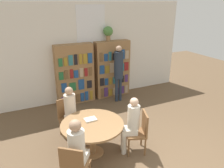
{
  "coord_description": "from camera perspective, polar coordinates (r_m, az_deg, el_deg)",
  "views": [
    {
      "loc": [
        -2.32,
        -2.48,
        2.99
      ],
      "look_at": [
        -0.13,
        2.12,
        1.05
      ],
      "focal_mm": 35.0,
      "sensor_mm": 36.0,
      "label": 1
    }
  ],
  "objects": [
    {
      "name": "chair_left_side",
      "position": [
        5.25,
        -11.48,
        -7.95
      ],
      "size": [
        0.49,
        0.49,
        0.89
      ],
      "rotation": [
        0.0,
        0.0,
        -2.87
      ],
      "color": "brown",
      "rests_on": "ground_plane"
    },
    {
      "name": "chair_near_camera",
      "position": [
        3.82,
        -9.79,
        -20.25
      ],
      "size": [
        0.56,
        0.56,
        0.89
      ],
      "rotation": [
        0.0,
        0.0,
        -0.67
      ],
      "color": "brown",
      "rests_on": "ground_plane"
    },
    {
      "name": "seated_reader_left",
      "position": [
        5.01,
        -10.59,
        -6.68
      ],
      "size": [
        0.33,
        0.39,
        1.24
      ],
      "rotation": [
        0.0,
        0.0,
        -2.87
      ],
      "color": "beige",
      "rests_on": "ground_plane"
    },
    {
      "name": "wall_back",
      "position": [
        6.93,
        -5.39,
        8.38
      ],
      "size": [
        6.4,
        0.07,
        3.0
      ],
      "color": "silver",
      "rests_on": "ground_plane"
    },
    {
      "name": "reading_table",
      "position": [
        4.48,
        -5.16,
        -11.44
      ],
      "size": [
        1.26,
        1.26,
        0.71
      ],
      "color": "olive",
      "rests_on": "ground_plane"
    },
    {
      "name": "librarian_standing",
      "position": [
        6.65,
        1.73,
        4.07
      ],
      "size": [
        0.28,
        0.55,
        1.77
      ],
      "color": "#232D3D",
      "rests_on": "ground_plane"
    },
    {
      "name": "bookshelf_left",
      "position": [
        6.72,
        -9.68,
        2.52
      ],
      "size": [
        1.14,
        0.34,
        1.83
      ],
      "color": "olive",
      "rests_on": "ground_plane"
    },
    {
      "name": "flower_vase",
      "position": [
        6.83,
        -1.02,
        13.43
      ],
      "size": [
        0.3,
        0.3,
        0.45
      ],
      "color": "#997047",
      "rests_on": "bookshelf_right"
    },
    {
      "name": "bookshelf_right",
      "position": [
        7.14,
        0.07,
        3.91
      ],
      "size": [
        1.14,
        0.34,
        1.83
      ],
      "color": "olive",
      "rests_on": "ground_plane"
    },
    {
      "name": "chair_far_side",
      "position": [
        4.63,
        7.23,
        -11.88
      ],
      "size": [
        0.51,
        0.51,
        0.89
      ],
      "rotation": [
        0.0,
        0.0,
        1.22
      ],
      "color": "brown",
      "rests_on": "ground_plane"
    },
    {
      "name": "open_book_on_table",
      "position": [
        4.54,
        -5.66,
        -9.18
      ],
      "size": [
        0.24,
        0.18,
        0.03
      ],
      "color": "silver",
      "rests_on": "reading_table"
    },
    {
      "name": "seated_reader_right",
      "position": [
        4.49,
        5.02,
        -9.96
      ],
      "size": [
        0.39,
        0.34,
        1.24
      ],
      "rotation": [
        0.0,
        0.0,
        1.22
      ],
      "color": "silver",
      "rests_on": "ground_plane"
    },
    {
      "name": "seated_reader_back",
      "position": [
        3.8,
        -8.97,
        -16.01
      ],
      "size": [
        0.42,
        0.42,
        1.26
      ],
      "rotation": [
        0.0,
        0.0,
        -0.67
      ],
      "color": "silver",
      "rests_on": "ground_plane"
    }
  ]
}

